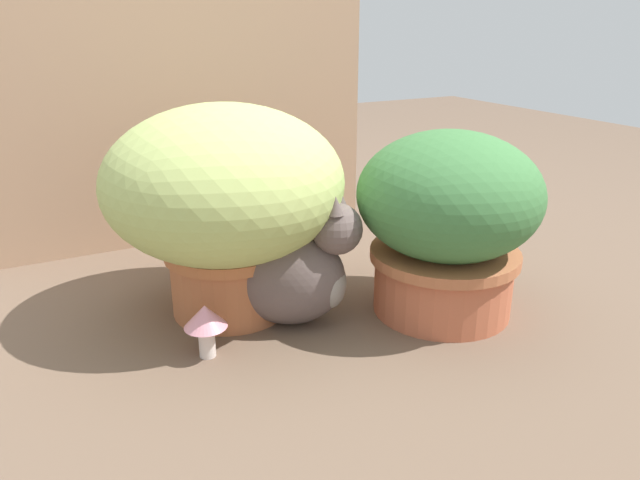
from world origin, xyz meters
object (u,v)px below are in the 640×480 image
at_px(cat, 294,271).
at_px(mushroom_ornament_red, 268,277).
at_px(grass_planter, 225,195).
at_px(mushroom_ornament_pink, 205,321).
at_px(leafy_planter, 447,218).

xyz_separation_m(cat, mushroom_ornament_red, (-0.04, 0.05, -0.03)).
bearing_deg(mushroom_ornament_red, cat, -52.30).
xyz_separation_m(grass_planter, mushroom_ornament_red, (0.07, -0.07, -0.18)).
xyz_separation_m(mushroom_ornament_pink, mushroom_ornament_red, (0.18, 0.10, 0.02)).
relative_size(grass_planter, leafy_planter, 1.25).
bearing_deg(mushroom_ornament_pink, mushroom_ornament_red, 29.89).
relative_size(leafy_planter, mushroom_ornament_pink, 3.71).
xyz_separation_m(grass_planter, leafy_planter, (0.43, -0.23, -0.05)).
relative_size(cat, mushroom_ornament_pink, 2.85).
bearing_deg(mushroom_ornament_red, mushroom_ornament_pink, -150.11).
height_order(cat, mushroom_ornament_red, cat).
height_order(grass_planter, mushroom_ornament_red, grass_planter).
distance_m(mushroom_ornament_pink, mushroom_ornament_red, 0.21).
distance_m(cat, mushroom_ornament_red, 0.07).
bearing_deg(leafy_planter, grass_planter, 152.08).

